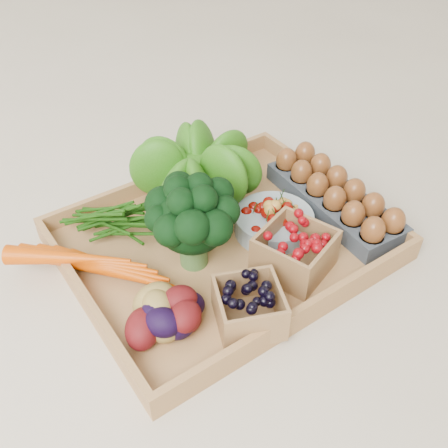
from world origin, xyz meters
TOP-DOWN VIEW (x-y plane):
  - ground at (0.00, 0.00)m, footprint 4.00×4.00m
  - tray at (0.00, 0.00)m, footprint 0.55×0.45m
  - carrots at (-0.22, 0.05)m, footprint 0.23×0.16m
  - lettuce at (0.03, 0.15)m, footprint 0.17×0.17m
  - broccoli at (-0.07, -0.01)m, footprint 0.16×0.16m
  - cherry_bowl at (0.10, -0.03)m, footprint 0.15×0.15m
  - egg_carton at (0.24, -0.04)m, footprint 0.13×0.32m
  - potatoes at (-0.18, -0.12)m, footprint 0.15×0.15m
  - punnet_blackberry at (-0.07, -0.17)m, footprint 0.13×0.13m
  - punnet_raspberry at (0.06, -0.12)m, footprint 0.14×0.14m

SIDE VIEW (x-z plane):
  - ground at x=0.00m, z-range 0.00..0.00m
  - tray at x=0.00m, z-range 0.00..0.01m
  - egg_carton at x=0.24m, z-range 0.01..0.05m
  - cherry_bowl at x=0.10m, z-range 0.01..0.05m
  - carrots at x=-0.22m, z-range 0.01..0.07m
  - punnet_blackberry at x=-0.07m, z-range 0.01..0.08m
  - punnet_raspberry at x=0.06m, z-range 0.01..0.09m
  - potatoes at x=-0.18m, z-range 0.01..0.10m
  - broccoli at x=-0.07m, z-range 0.02..0.14m
  - lettuce at x=0.03m, z-range 0.02..0.18m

